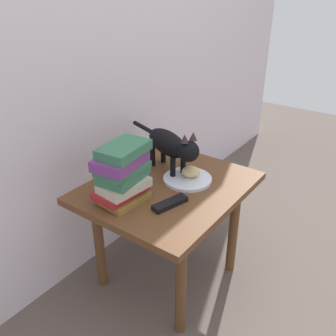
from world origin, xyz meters
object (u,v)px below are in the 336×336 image
bread_roll (191,172)px  cat (171,145)px  tv_remote (170,203)px  candle_jar (113,174)px  side_table (168,199)px  plate (187,179)px  book_stack (123,173)px

bread_roll → cat: (0.01, 0.11, 0.09)m
cat → tv_remote: 0.30m
candle_jar → bread_roll: bearing=-51.5°
side_table → cat: 0.24m
plate → tv_remote: tv_remote is taller
side_table → bread_roll: (0.09, -0.05, 0.11)m
cat → tv_remote: (-0.23, -0.16, -0.12)m
cat → book_stack: bearing=177.4°
book_stack → tv_remote: book_stack is taller
side_table → book_stack: size_ratio=2.99×
plate → bread_roll: size_ratio=2.63×
side_table → candle_jar: bearing=118.7°
book_stack → plate: bearing=-23.1°
plate → book_stack: (-0.28, 0.12, 0.11)m
plate → book_stack: size_ratio=0.90×
book_stack → tv_remote: size_ratio=1.56×
side_table → tv_remote: 0.18m
side_table → cat: size_ratio=1.52×
book_stack → candle_jar: book_stack is taller
candle_jar → tv_remote: bearing=-92.3°
bread_roll → candle_jar: candle_jar is taller
cat → candle_jar: 0.28m
bread_roll → cat: bearing=85.6°
plate → candle_jar: size_ratio=2.48×
side_table → bread_roll: 0.16m
bread_roll → tv_remote: bread_roll is taller
side_table → tv_remote: (-0.13, -0.10, 0.08)m
cat → candle_jar: size_ratio=5.41×
side_table → candle_jar: (-0.11, 0.21, 0.11)m
side_table → plate: bearing=-30.3°
bread_roll → book_stack: bearing=156.7°
cat → tv_remote: cat is taller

